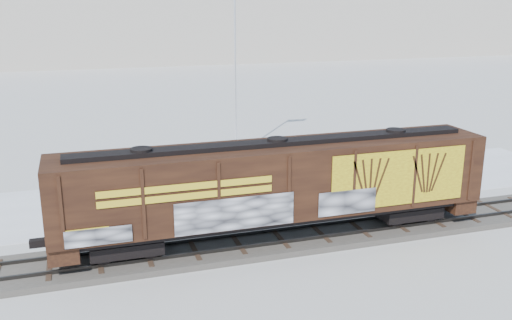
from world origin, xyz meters
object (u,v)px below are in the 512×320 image
object	(u,v)px
flagpole	(237,86)
car_silver	(220,182)
car_dark	(408,168)
car_white	(269,182)
hopper_railcar	(277,183)

from	to	relation	value
flagpole	car_silver	size ratio (longest dim) A/B	3.14
car_silver	car_dark	xyz separation A→B (m)	(11.87, -0.68, 0.00)
flagpole	car_white	distance (m)	9.87
hopper_railcar	car_dark	size ratio (longest dim) A/B	3.95
flagpole	car_white	bearing A→B (deg)	-94.16
flagpole	car_dark	bearing A→B (deg)	-45.39
car_silver	car_dark	world-z (taller)	car_dark
car_silver	car_white	xyz separation A→B (m)	(2.65, -0.87, 0.01)
hopper_railcar	car_dark	bearing A→B (deg)	31.26
hopper_railcar	car_silver	bearing A→B (deg)	95.99
car_dark	hopper_railcar	bearing A→B (deg)	113.66
flagpole	car_dark	size ratio (longest dim) A/B	2.67
car_white	flagpole	bearing A→B (deg)	17.18
hopper_railcar	car_silver	distance (m)	7.76
car_white	car_dark	distance (m)	9.22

